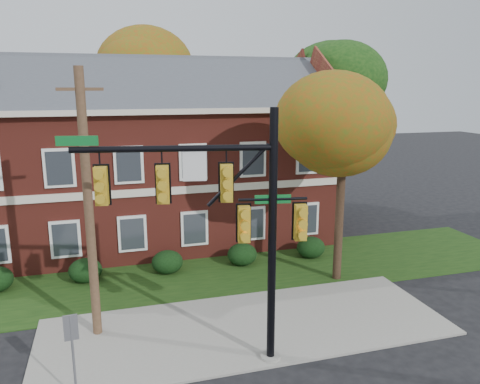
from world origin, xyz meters
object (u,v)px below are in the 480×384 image
object	(u,v)px
hedge_left	(85,270)
tree_far_rear	(157,77)
traffic_signal	(224,212)
utility_pole	(89,207)
hedge_center	(167,262)
apartment_building	(151,148)
tree_near_right	(350,125)
hedge_far_right	(311,247)
tree_right_rear	(338,88)
sign_post	(72,344)
hedge_right	(242,254)

from	to	relation	value
hedge_left	tree_far_rear	xyz separation A→B (m)	(4.84, 13.09, 8.32)
traffic_signal	utility_pole	bearing A→B (deg)	152.83
hedge_center	traffic_signal	xyz separation A→B (m)	(0.75, -7.53, 4.23)
apartment_building	traffic_signal	world-z (taller)	apartment_building
tree_near_right	tree_far_rear	bearing A→B (deg)	110.27
tree_near_right	utility_pole	world-z (taller)	utility_pole
apartment_building	tree_near_right	world-z (taller)	apartment_building
tree_near_right	traffic_signal	size ratio (longest dim) A/B	1.12
hedge_center	tree_near_right	world-z (taller)	tree_near_right
hedge_far_right	traffic_signal	xyz separation A→B (m)	(-6.25, -7.53, 4.23)
tree_near_right	tree_right_rear	world-z (taller)	tree_right_rear
hedge_left	sign_post	size ratio (longest dim) A/B	0.56
hedge_left	traffic_signal	distance (m)	9.63
apartment_building	sign_post	bearing A→B (deg)	-104.64
tree_right_rear	tree_far_rear	xyz separation A→B (m)	(-9.97, 6.98, 0.72)
tree_far_rear	hedge_center	bearing A→B (deg)	-95.85
tree_right_rear	utility_pole	distance (m)	18.30
hedge_left	tree_near_right	xyz separation A→B (m)	(10.72, -2.83, 6.14)
hedge_center	tree_right_rear	size ratio (longest dim) A/B	0.13
tree_right_rear	utility_pole	bearing A→B (deg)	-142.90
hedge_far_right	utility_pole	size ratio (longest dim) A/B	0.16
traffic_signal	utility_pole	world-z (taller)	utility_pole
hedge_center	traffic_signal	size ratio (longest dim) A/B	0.18
hedge_right	hedge_far_right	world-z (taller)	same
hedge_left	hedge_far_right	distance (m)	10.50
tree_far_rear	utility_pole	distance (m)	18.84
tree_right_rear	tree_near_right	bearing A→B (deg)	-114.58
traffic_signal	hedge_far_right	bearing A→B (deg)	60.26
tree_far_rear	apartment_building	bearing A→B (deg)	-99.71
hedge_far_right	tree_near_right	bearing A→B (deg)	-85.48
apartment_building	hedge_far_right	world-z (taller)	apartment_building
tree_near_right	traffic_signal	world-z (taller)	tree_near_right
apartment_building	hedge_left	xyz separation A→B (m)	(-3.50, -5.25, -4.46)
apartment_building	hedge_center	size ratio (longest dim) A/B	13.43
hedge_far_right	traffic_signal	world-z (taller)	traffic_signal
tree_near_right	tree_right_rear	size ratio (longest dim) A/B	0.81
tree_right_rear	sign_post	distance (m)	21.54
tree_right_rear	traffic_signal	bearing A→B (deg)	-127.75
hedge_center	traffic_signal	distance (m)	8.67
hedge_center	utility_pole	size ratio (longest dim) A/B	0.16
apartment_building	hedge_center	xyz separation A→B (m)	(0.00, -5.25, -4.46)
utility_pole	tree_right_rear	bearing A→B (deg)	34.58
traffic_signal	hedge_center	bearing A→B (deg)	105.61
tree_near_right	traffic_signal	xyz separation A→B (m)	(-6.48, -4.70, -1.91)
tree_right_rear	tree_far_rear	size ratio (longest dim) A/B	0.92
hedge_far_right	sign_post	size ratio (longest dim) A/B	0.56
tree_near_right	sign_post	world-z (taller)	tree_near_right
hedge_center	hedge_far_right	world-z (taller)	same
hedge_left	hedge_center	world-z (taller)	same
hedge_right	tree_far_rear	xyz separation A→B (m)	(-2.16, 13.09, 8.32)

